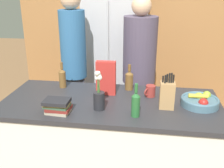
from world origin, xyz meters
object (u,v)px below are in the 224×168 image
at_px(refrigerator, 116,52).
at_px(fruit_bowl, 200,101).
at_px(coffee_mug, 150,91).
at_px(book_stack, 58,106).
at_px(bottle_wine, 136,104).
at_px(knife_block, 167,95).
at_px(cereal_box, 106,78).
at_px(flower_vase, 99,96).
at_px(bottle_vinegar, 129,80).
at_px(person_in_blue, 139,69).
at_px(person_at_sink, 74,61).
at_px(bottle_oil, 62,78).

relative_size(refrigerator, fruit_bowl, 6.59).
relative_size(coffee_mug, book_stack, 0.54).
distance_m(coffee_mug, bottle_wine, 0.42).
bearing_deg(knife_block, fruit_bowl, 17.11).
bearing_deg(coffee_mug, bottle_wine, -105.09).
bearing_deg(fruit_bowl, cereal_box, 171.27).
bearing_deg(bottle_wine, knife_block, 37.38).
bearing_deg(flower_vase, refrigerator, 92.01).
relative_size(flower_vase, bottle_vinegar, 1.32).
height_order(knife_block, coffee_mug, knife_block).
distance_m(refrigerator, knife_block, 1.50).
xyz_separation_m(bottle_vinegar, person_in_blue, (0.08, 0.41, -0.02)).
height_order(flower_vase, bottle_vinegar, flower_vase).
bearing_deg(person_at_sink, bottle_oil, -102.33).
height_order(fruit_bowl, bottle_wine, bottle_wine).
height_order(refrigerator, cereal_box, refrigerator).
height_order(fruit_bowl, bottle_oil, bottle_oil).
bearing_deg(coffee_mug, person_in_blue, 102.98).
bearing_deg(bottle_wine, flower_vase, 165.07).
relative_size(fruit_bowl, flower_vase, 0.95).
relative_size(book_stack, bottle_wine, 0.79).
relative_size(book_stack, person_in_blue, 0.12).
xyz_separation_m(bottle_oil, person_in_blue, (0.73, 0.45, -0.02)).
height_order(fruit_bowl, flower_vase, flower_vase).
height_order(bottle_vinegar, person_at_sink, person_at_sink).
xyz_separation_m(fruit_bowl, coffee_mug, (-0.41, 0.13, 0.01)).
distance_m(flower_vase, book_stack, 0.33).
height_order(refrigerator, flower_vase, refrigerator).
distance_m(fruit_bowl, bottle_vinegar, 0.68).
height_order(book_stack, bottle_vinegar, bottle_vinegar).
relative_size(flower_vase, cereal_box, 1.04).
distance_m(knife_block, person_in_blue, 0.82).
bearing_deg(refrigerator, bottle_wine, -77.35).
height_order(bottle_oil, person_in_blue, person_in_blue).
bearing_deg(person_in_blue, bottle_oil, -140.90).
bearing_deg(refrigerator, flower_vase, -87.99).
height_order(coffee_mug, person_in_blue, person_in_blue).
bearing_deg(bottle_oil, fruit_bowl, -10.57).
relative_size(flower_vase, book_stack, 1.57).
height_order(cereal_box, coffee_mug, cereal_box).
height_order(book_stack, person_in_blue, person_in_blue).
relative_size(fruit_bowl, bottle_vinegar, 1.25).
bearing_deg(flower_vase, bottle_vinegar, 66.34).
xyz_separation_m(knife_block, bottle_oil, (-0.99, 0.32, -0.01)).
bearing_deg(knife_block, person_at_sink, 143.26).
relative_size(flower_vase, person_at_sink, 0.18).
relative_size(knife_block, bottle_wine, 1.13).
distance_m(bottle_oil, bottle_wine, 0.90).
bearing_deg(person_at_sink, bottle_wine, -63.54).
distance_m(cereal_box, bottle_wine, 0.50).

